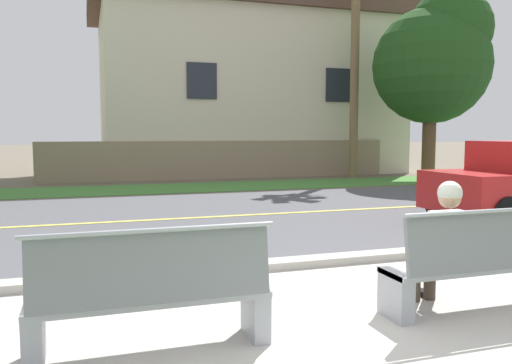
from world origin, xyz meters
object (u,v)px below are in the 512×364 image
object	(u,v)px
shade_tree_centre	(436,57)
seated_person_white	(442,241)
bench_right	(478,265)
bench_left	(152,297)

from	to	relation	value
shade_tree_centre	seated_person_white	bearing A→B (deg)	-126.52
bench_right	seated_person_white	bearing A→B (deg)	149.35
shade_tree_centre	bench_right	bearing A→B (deg)	-125.18
bench_right	bench_left	bearing A→B (deg)	180.00
seated_person_white	shade_tree_centre	bearing A→B (deg)	53.48
bench_left	seated_person_white	xyz separation A→B (m)	(2.74, 0.17, 0.22)
seated_person_white	shade_tree_centre	xyz separation A→B (m)	(8.48, 11.46, 3.64)
bench_left	seated_person_white	size ratio (longest dim) A/B	1.46
bench_right	shade_tree_centre	size ratio (longest dim) A/B	0.28
seated_person_white	shade_tree_centre	world-z (taller)	shade_tree_centre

